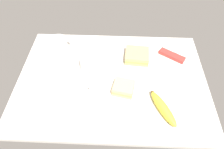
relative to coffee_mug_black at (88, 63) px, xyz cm
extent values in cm
cube|color=beige|center=(-11.61, 4.95, -6.27)|extent=(90.00, 64.00, 2.00)
cylinder|color=white|center=(0.01, -0.04, -0.14)|extent=(7.88, 7.88, 10.27)
cylinder|color=brown|center=(0.01, -0.04, 4.50)|extent=(6.94, 6.94, 0.40)
cylinder|color=white|center=(-1.71, 5.04, 0.37)|extent=(3.74, 2.28, 1.20)
cylinder|color=white|center=(2.19, 17.87, -0.78)|extent=(8.39, 8.39, 8.99)
cylinder|color=black|center=(2.19, 17.87, 3.22)|extent=(7.38, 7.38, 0.40)
cylinder|color=white|center=(-0.95, 13.12, -0.33)|extent=(3.81, 3.08, 1.20)
cylinder|color=white|center=(16.90, -12.40, -0.95)|extent=(8.89, 8.89, 8.64)
cylinder|color=tan|center=(16.90, -12.40, 2.87)|extent=(7.82, 7.82, 0.40)
cylinder|color=white|center=(13.51, -17.40, -0.52)|extent=(3.98, 3.24, 1.20)
cube|color=tan|center=(-23.84, -9.00, -4.47)|extent=(12.60, 11.50, 1.60)
cube|color=#8CB24C|center=(-23.84, -9.00, -3.07)|extent=(12.60, 11.50, 1.20)
cube|color=tan|center=(-23.84, -9.00, -1.67)|extent=(12.60, 11.50, 1.60)
cube|color=#DBB77A|center=(-17.17, 11.97, -4.47)|extent=(10.55, 9.86, 1.60)
cube|color=#D8B259|center=(-17.17, 11.97, -3.07)|extent=(10.55, 9.86, 1.20)
cube|color=#DBB77A|center=(-17.17, 11.97, -1.67)|extent=(10.55, 9.86, 1.60)
ellipsoid|color=yellow|center=(-33.72, 21.71, -3.26)|extent=(11.79, 18.29, 4.02)
cube|color=#4C3819|center=(-29.84, 13.87, -3.26)|extent=(1.20, 1.20, 1.20)
cube|color=red|center=(-42.32, -11.14, -4.27)|extent=(13.45, 10.68, 2.00)
camera|label=1|loc=(-14.33, 67.50, 71.23)|focal=33.02mm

